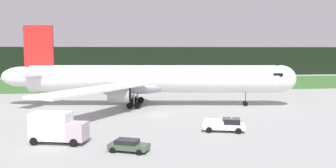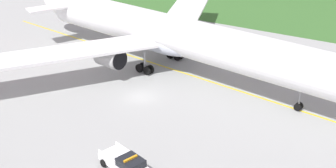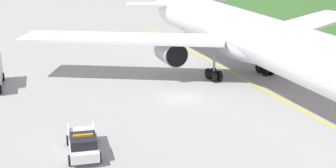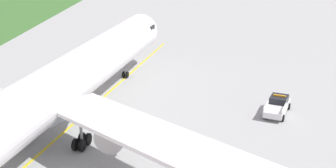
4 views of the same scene
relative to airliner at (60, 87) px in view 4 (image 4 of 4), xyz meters
The scene contains 4 objects.
ground 10.60m from the airliner, 86.74° to the right, with size 320.00×320.00×0.00m, color #9C9E9C.
taxiway_centerline_main 5.09m from the airliner, ahead, with size 74.14×0.30×0.01m, color yellow.
airliner is the anchor object (origin of this frame).
ops_pickup_truck 24.33m from the airliner, 70.47° to the right, with size 5.80×3.55×1.94m.
Camera 4 is at (-42.82, -6.97, 21.07)m, focal length 49.70 mm.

